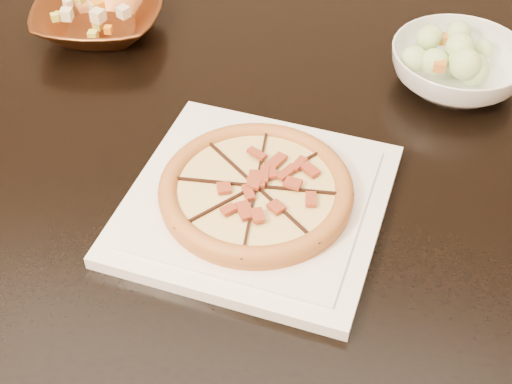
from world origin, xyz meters
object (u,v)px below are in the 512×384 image
(pizza, at_px, (256,190))
(salad_bowl, at_px, (457,68))
(plate, at_px, (256,203))
(dining_table, at_px, (207,163))
(bronze_bowl, at_px, (99,18))

(pizza, height_order, salad_bowl, salad_bowl)
(plate, xyz_separation_m, pizza, (-0.00, 0.00, 0.02))
(dining_table, height_order, pizza, pizza)
(pizza, relative_size, salad_bowl, 1.20)
(plate, bearing_deg, pizza, 174.84)
(salad_bowl, bearing_deg, pizza, -128.13)
(plate, distance_m, bronze_bowl, 0.50)
(pizza, distance_m, bronze_bowl, 0.50)
(pizza, xyz_separation_m, salad_bowl, (0.25, 0.32, -0.00))
(plate, relative_size, pizza, 1.46)
(bronze_bowl, bearing_deg, plate, -46.96)
(dining_table, bearing_deg, bronze_bowl, 139.68)
(pizza, relative_size, bronze_bowl, 1.14)
(dining_table, relative_size, pizza, 6.15)
(dining_table, relative_size, salad_bowl, 7.38)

